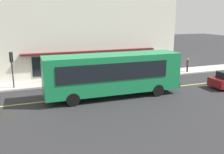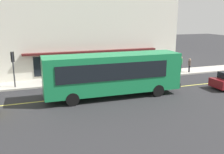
# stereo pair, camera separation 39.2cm
# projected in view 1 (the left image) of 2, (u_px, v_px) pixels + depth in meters

# --- Properties ---
(ground) EXTENTS (120.00, 120.00, 0.00)m
(ground) POSITION_uv_depth(u_px,v_px,m) (119.00, 93.00, 21.27)
(ground) COLOR #28282B
(sidewalk) EXTENTS (80.00, 2.74, 0.15)m
(sidewalk) POSITION_uv_depth(u_px,v_px,m) (100.00, 79.00, 25.94)
(sidewalk) COLOR #B2ADA3
(sidewalk) RESTS_ON ground
(lane_centre_stripe) EXTENTS (36.00, 0.16, 0.01)m
(lane_centre_stripe) POSITION_uv_depth(u_px,v_px,m) (119.00, 93.00, 21.27)
(lane_centre_stripe) COLOR #D8D14C
(lane_centre_stripe) RESTS_ON ground
(storefront_building) EXTENTS (20.62, 12.18, 15.34)m
(storefront_building) POSITION_uv_depth(u_px,v_px,m) (78.00, 6.00, 30.48)
(storefront_building) COLOR silver
(storefront_building) RESTS_ON ground
(bus) EXTENTS (11.17, 2.77, 3.50)m
(bus) POSITION_uv_depth(u_px,v_px,m) (113.00, 73.00, 19.90)
(bus) COLOR #197F47
(bus) RESTS_ON ground
(traffic_light) EXTENTS (0.30, 0.52, 3.20)m
(traffic_light) POSITION_uv_depth(u_px,v_px,m) (12.00, 61.00, 21.98)
(traffic_light) COLOR #2D2D33
(traffic_light) RESTS_ON sidewalk
(pedestrian_waiting) EXTENTS (0.34, 0.34, 1.77)m
(pedestrian_waiting) POSITION_uv_depth(u_px,v_px,m) (179.00, 62.00, 28.85)
(pedestrian_waiting) COLOR black
(pedestrian_waiting) RESTS_ON sidewalk
(pedestrian_at_corner) EXTENTS (0.34, 0.34, 1.58)m
(pedestrian_at_corner) POSITION_uv_depth(u_px,v_px,m) (188.00, 64.00, 28.57)
(pedestrian_at_corner) COLOR black
(pedestrian_at_corner) RESTS_ON sidewalk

